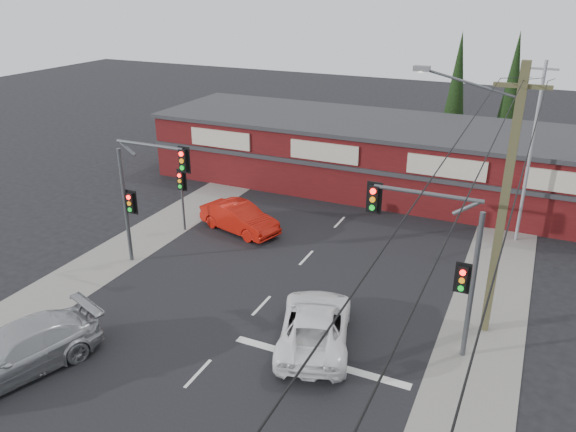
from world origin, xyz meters
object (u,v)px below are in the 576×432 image
at_px(red_sedan, 239,218).
at_px(silver_suv, 17,351).
at_px(white_suv, 315,325).
at_px(shop_building, 361,152).
at_px(utility_pole, 501,197).

bearing_deg(red_sedan, silver_suv, -168.61).
relative_size(white_suv, shop_building, 0.20).
relative_size(white_suv, red_sedan, 1.16).
bearing_deg(white_suv, silver_suv, 16.94).
xyz_separation_m(white_suv, red_sedan, (-7.38, 7.57, 0.01)).
relative_size(shop_building, utility_pole, 2.73).
xyz_separation_m(silver_suv, shop_building, (4.58, 23.20, 1.32)).
relative_size(red_sedan, shop_building, 0.17).
height_order(silver_suv, shop_building, shop_building).
bearing_deg(red_sedan, white_suv, -119.54).
bearing_deg(silver_suv, white_suv, 53.83).
distance_m(shop_building, utility_pole, 17.15).
height_order(silver_suv, red_sedan, silver_suv).
xyz_separation_m(silver_suv, red_sedan, (1.12, 13.32, -0.06)).
height_order(white_suv, shop_building, shop_building).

